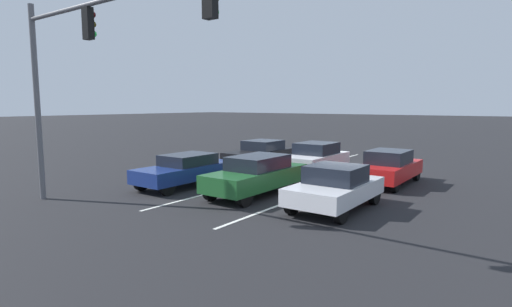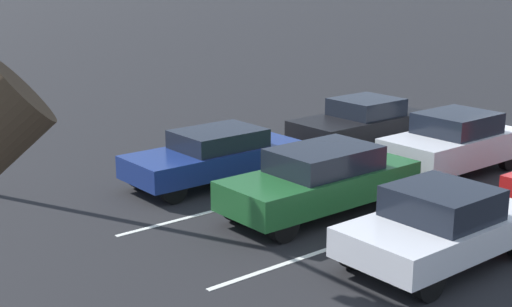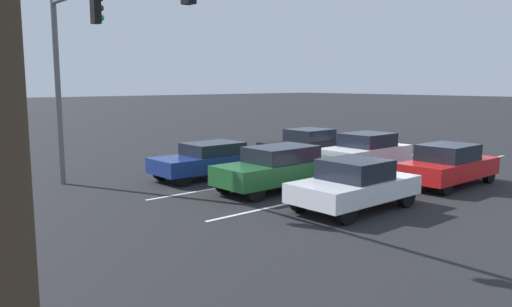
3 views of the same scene
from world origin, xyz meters
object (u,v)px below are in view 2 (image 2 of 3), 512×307
car_darkgreen_midlane_front (321,179)px  car_black_rightlane_second (362,125)px  car_navy_rightlane_front (215,155)px  car_white_leftlane_front (441,225)px  car_silver_midlane_second (453,143)px

car_darkgreen_midlane_front → car_black_rightlane_second: (3.23, -4.83, 0.02)m
car_navy_rightlane_front → car_black_rightlane_second: bearing=-92.3°
car_white_leftlane_front → car_darkgreen_midlane_front: bearing=-4.1°
car_darkgreen_midlane_front → car_silver_midlane_second: 5.00m
car_white_leftlane_front → car_black_rightlane_second: (6.63, -5.07, 0.06)m
car_white_leftlane_front → car_silver_midlane_second: car_silver_midlane_second is taller
car_black_rightlane_second → car_silver_midlane_second: size_ratio=1.09×
car_black_rightlane_second → car_darkgreen_midlane_front: bearing=123.8°
car_navy_rightlane_front → car_silver_midlane_second: (-3.33, -5.43, 0.11)m
car_darkgreen_midlane_front → car_black_rightlane_second: size_ratio=1.07×
car_navy_rightlane_front → car_darkgreen_midlane_front: bearing=-172.9°
car_darkgreen_midlane_front → car_navy_rightlane_front: 3.47m
car_darkgreen_midlane_front → car_white_leftlane_front: bearing=175.9°
car_black_rightlane_second → car_silver_midlane_second: car_silver_midlane_second is taller
car_darkgreen_midlane_front → car_silver_midlane_second: (0.11, -5.00, 0.04)m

